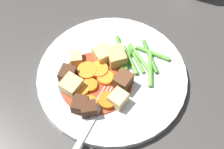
% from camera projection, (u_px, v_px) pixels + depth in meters
% --- Properties ---
extents(ground_plane, '(3.00, 3.00, 0.00)m').
position_uv_depth(ground_plane, '(112.00, 79.00, 0.62)').
color(ground_plane, '#423F3D').
extents(dinner_plate, '(0.28, 0.28, 0.02)m').
position_uv_depth(dinner_plate, '(112.00, 77.00, 0.62)').
color(dinner_plate, white).
rests_on(dinner_plate, ground_plane).
extents(stew_sauce, '(0.13, 0.13, 0.00)m').
position_uv_depth(stew_sauce, '(96.00, 82.00, 0.60)').
color(stew_sauce, '#93381E').
rests_on(stew_sauce, dinner_plate).
extents(carrot_slice_0, '(0.05, 0.05, 0.01)m').
position_uv_depth(carrot_slice_0, '(87.00, 71.00, 0.60)').
color(carrot_slice_0, orange).
rests_on(carrot_slice_0, dinner_plate).
extents(carrot_slice_1, '(0.04, 0.04, 0.01)m').
position_uv_depth(carrot_slice_1, '(99.00, 70.00, 0.61)').
color(carrot_slice_1, orange).
rests_on(carrot_slice_1, dinner_plate).
extents(carrot_slice_2, '(0.03, 0.03, 0.01)m').
position_uv_depth(carrot_slice_2, '(90.00, 86.00, 0.59)').
color(carrot_slice_2, orange).
rests_on(carrot_slice_2, dinner_plate).
extents(carrot_slice_3, '(0.04, 0.04, 0.01)m').
position_uv_depth(carrot_slice_3, '(106.00, 79.00, 0.60)').
color(carrot_slice_3, orange).
rests_on(carrot_slice_3, dinner_plate).
extents(carrot_slice_4, '(0.04, 0.04, 0.01)m').
position_uv_depth(carrot_slice_4, '(107.00, 101.00, 0.57)').
color(carrot_slice_4, orange).
rests_on(carrot_slice_4, dinner_plate).
extents(carrot_slice_5, '(0.04, 0.04, 0.01)m').
position_uv_depth(carrot_slice_5, '(89.00, 103.00, 0.57)').
color(carrot_slice_5, orange).
rests_on(carrot_slice_5, dinner_plate).
extents(carrot_slice_6, '(0.04, 0.04, 0.01)m').
position_uv_depth(carrot_slice_6, '(81.00, 89.00, 0.59)').
color(carrot_slice_6, orange).
rests_on(carrot_slice_6, dinner_plate).
extents(potato_chunk_0, '(0.04, 0.05, 0.03)m').
position_uv_depth(potato_chunk_0, '(116.00, 57.00, 0.61)').
color(potato_chunk_0, '#DBBC6B').
rests_on(potato_chunk_0, dinner_plate).
extents(potato_chunk_1, '(0.04, 0.04, 0.03)m').
position_uv_depth(potato_chunk_1, '(71.00, 86.00, 0.58)').
color(potato_chunk_1, '#E5CC7A').
rests_on(potato_chunk_1, dinner_plate).
extents(potato_chunk_2, '(0.03, 0.03, 0.02)m').
position_uv_depth(potato_chunk_2, '(118.00, 99.00, 0.57)').
color(potato_chunk_2, '#EAD68C').
rests_on(potato_chunk_2, dinner_plate).
extents(potato_chunk_3, '(0.04, 0.04, 0.03)m').
position_uv_depth(potato_chunk_3, '(103.00, 54.00, 0.62)').
color(potato_chunk_3, '#E5CC7A').
rests_on(potato_chunk_3, dinner_plate).
extents(potato_chunk_4, '(0.03, 0.03, 0.02)m').
position_uv_depth(potato_chunk_4, '(76.00, 58.00, 0.62)').
color(potato_chunk_4, '#E5CC7A').
rests_on(potato_chunk_4, dinner_plate).
extents(meat_chunk_0, '(0.04, 0.04, 0.02)m').
position_uv_depth(meat_chunk_0, '(80.00, 104.00, 0.56)').
color(meat_chunk_0, '#4C2B19').
rests_on(meat_chunk_0, dinner_plate).
extents(meat_chunk_1, '(0.03, 0.03, 0.02)m').
position_uv_depth(meat_chunk_1, '(89.00, 109.00, 0.56)').
color(meat_chunk_1, '#4C2B19').
rests_on(meat_chunk_1, dinner_plate).
extents(meat_chunk_2, '(0.04, 0.03, 0.03)m').
position_uv_depth(meat_chunk_2, '(123.00, 81.00, 0.58)').
color(meat_chunk_2, brown).
rests_on(meat_chunk_2, dinner_plate).
extents(meat_chunk_3, '(0.04, 0.04, 0.03)m').
position_uv_depth(meat_chunk_3, '(68.00, 75.00, 0.59)').
color(meat_chunk_3, '#4C2B19').
rests_on(meat_chunk_3, dinner_plate).
extents(green_bean_0, '(0.02, 0.07, 0.01)m').
position_uv_depth(green_bean_0, '(140.00, 58.00, 0.62)').
color(green_bean_0, '#66AD42').
rests_on(green_bean_0, dinner_plate).
extents(green_bean_1, '(0.03, 0.06, 0.01)m').
position_uv_depth(green_bean_1, '(130.00, 60.00, 0.62)').
color(green_bean_1, '#66AD42').
rests_on(green_bean_1, dinner_plate).
extents(green_bean_2, '(0.05, 0.05, 0.01)m').
position_uv_depth(green_bean_2, '(126.00, 71.00, 0.61)').
color(green_bean_2, '#4C8E33').
rests_on(green_bean_2, dinner_plate).
extents(green_bean_3, '(0.07, 0.04, 0.01)m').
position_uv_depth(green_bean_3, '(124.00, 63.00, 0.62)').
color(green_bean_3, '#4C8E33').
rests_on(green_bean_3, dinner_plate).
extents(green_bean_4, '(0.04, 0.07, 0.01)m').
position_uv_depth(green_bean_4, '(121.00, 52.00, 0.63)').
color(green_bean_4, '#599E38').
rests_on(green_bean_4, dinner_plate).
extents(green_bean_5, '(0.06, 0.06, 0.01)m').
position_uv_depth(green_bean_5, '(150.00, 69.00, 0.61)').
color(green_bean_5, '#66AD42').
rests_on(green_bean_5, dinner_plate).
extents(green_bean_6, '(0.03, 0.07, 0.01)m').
position_uv_depth(green_bean_6, '(153.00, 53.00, 0.63)').
color(green_bean_6, '#66AD42').
rests_on(green_bean_6, dinner_plate).
extents(green_bean_7, '(0.03, 0.07, 0.01)m').
position_uv_depth(green_bean_7, '(136.00, 59.00, 0.62)').
color(green_bean_7, '#599E38').
rests_on(green_bean_7, dinner_plate).
extents(green_bean_8, '(0.04, 0.07, 0.01)m').
position_uv_depth(green_bean_8, '(150.00, 56.00, 0.63)').
color(green_bean_8, '#4C8E33').
rests_on(green_bean_8, dinner_plate).
extents(green_bean_9, '(0.04, 0.04, 0.01)m').
position_uv_depth(green_bean_9, '(126.00, 61.00, 0.62)').
color(green_bean_9, '#4C8E33').
rests_on(green_bean_9, dinner_plate).
extents(fork, '(0.17, 0.08, 0.00)m').
position_uv_depth(fork, '(95.00, 116.00, 0.56)').
color(fork, silver).
rests_on(fork, dinner_plate).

